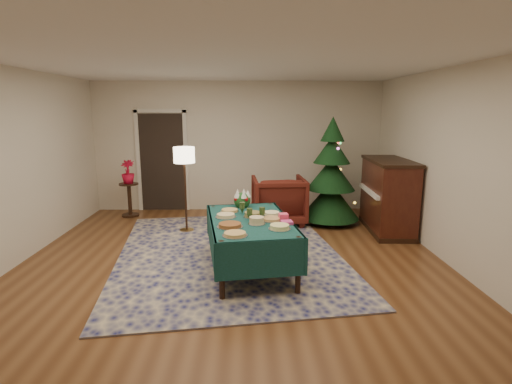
{
  "coord_description": "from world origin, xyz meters",
  "views": [
    {
      "loc": [
        0.21,
        -4.93,
        2.12
      ],
      "look_at": [
        0.33,
        1.02,
        0.89
      ],
      "focal_mm": 28.0,
      "sensor_mm": 36.0,
      "label": 1
    }
  ],
  "objects_px": {
    "potted_plant": "(128,177)",
    "buffet_table": "(250,230)",
    "gift_box": "(283,217)",
    "armchair": "(279,198)",
    "side_table": "(130,200)",
    "christmas_tree": "(331,176)",
    "piano": "(388,196)",
    "floor_lamp": "(184,160)"
  },
  "relations": [
    {
      "from": "potted_plant",
      "to": "buffet_table",
      "type": "bearing_deg",
      "value": -49.44
    },
    {
      "from": "gift_box",
      "to": "armchair",
      "type": "relative_size",
      "value": 0.11
    },
    {
      "from": "side_table",
      "to": "christmas_tree",
      "type": "bearing_deg",
      "value": -8.1
    },
    {
      "from": "side_table",
      "to": "christmas_tree",
      "type": "distance_m",
      "value": 4.03
    },
    {
      "from": "armchair",
      "to": "gift_box",
      "type": "bearing_deg",
      "value": 83.57
    },
    {
      "from": "armchair",
      "to": "christmas_tree",
      "type": "xyz_separation_m",
      "value": [
        0.98,
        0.01,
        0.41
      ]
    },
    {
      "from": "buffet_table",
      "to": "armchair",
      "type": "relative_size",
      "value": 1.97
    },
    {
      "from": "armchair",
      "to": "potted_plant",
      "type": "distance_m",
      "value": 3.04
    },
    {
      "from": "buffet_table",
      "to": "christmas_tree",
      "type": "distance_m",
      "value": 2.75
    },
    {
      "from": "gift_box",
      "to": "side_table",
      "type": "distance_m",
      "value": 4.08
    },
    {
      "from": "gift_box",
      "to": "side_table",
      "type": "relative_size",
      "value": 0.17
    },
    {
      "from": "christmas_tree",
      "to": "buffet_table",
      "type": "bearing_deg",
      "value": -124.08
    },
    {
      "from": "potted_plant",
      "to": "piano",
      "type": "distance_m",
      "value": 4.97
    },
    {
      "from": "piano",
      "to": "christmas_tree",
      "type": "bearing_deg",
      "value": 149.71
    },
    {
      "from": "side_table",
      "to": "christmas_tree",
      "type": "relative_size",
      "value": 0.34
    },
    {
      "from": "floor_lamp",
      "to": "christmas_tree",
      "type": "xyz_separation_m",
      "value": [
        2.65,
        0.48,
        -0.37
      ]
    },
    {
      "from": "christmas_tree",
      "to": "armchair",
      "type": "bearing_deg",
      "value": -179.3
    },
    {
      "from": "floor_lamp",
      "to": "piano",
      "type": "bearing_deg",
      "value": -0.75
    },
    {
      "from": "buffet_table",
      "to": "gift_box",
      "type": "height_order",
      "value": "gift_box"
    },
    {
      "from": "armchair",
      "to": "floor_lamp",
      "type": "height_order",
      "value": "floor_lamp"
    },
    {
      "from": "armchair",
      "to": "piano",
      "type": "distance_m",
      "value": 1.96
    },
    {
      "from": "buffet_table",
      "to": "christmas_tree",
      "type": "bearing_deg",
      "value": 55.92
    },
    {
      "from": "piano",
      "to": "armchair",
      "type": "bearing_deg",
      "value": 164.67
    },
    {
      "from": "buffet_table",
      "to": "christmas_tree",
      "type": "relative_size",
      "value": 0.97
    },
    {
      "from": "armchair",
      "to": "side_table",
      "type": "distance_m",
      "value": 3.03
    },
    {
      "from": "armchair",
      "to": "buffet_table",
      "type": "bearing_deg",
      "value": 72.66
    },
    {
      "from": "buffet_table",
      "to": "piano",
      "type": "bearing_deg",
      "value": 35.45
    },
    {
      "from": "gift_box",
      "to": "piano",
      "type": "xyz_separation_m",
      "value": [
        2.0,
        1.8,
        -0.13
      ]
    },
    {
      "from": "floor_lamp",
      "to": "potted_plant",
      "type": "distance_m",
      "value": 1.73
    },
    {
      "from": "side_table",
      "to": "potted_plant",
      "type": "height_order",
      "value": "potted_plant"
    },
    {
      "from": "armchair",
      "to": "christmas_tree",
      "type": "distance_m",
      "value": 1.06
    },
    {
      "from": "floor_lamp",
      "to": "side_table",
      "type": "bearing_deg",
      "value": 141.17
    },
    {
      "from": "gift_box",
      "to": "piano",
      "type": "bearing_deg",
      "value": 41.95
    },
    {
      "from": "christmas_tree",
      "to": "floor_lamp",
      "type": "bearing_deg",
      "value": -169.69
    },
    {
      "from": "floor_lamp",
      "to": "christmas_tree",
      "type": "distance_m",
      "value": 2.72
    },
    {
      "from": "gift_box",
      "to": "potted_plant",
      "type": "relative_size",
      "value": 0.24
    },
    {
      "from": "side_table",
      "to": "piano",
      "type": "relative_size",
      "value": 0.45
    },
    {
      "from": "potted_plant",
      "to": "armchair",
      "type": "bearing_deg",
      "value": -10.94
    },
    {
      "from": "armchair",
      "to": "side_table",
      "type": "height_order",
      "value": "armchair"
    },
    {
      "from": "gift_box",
      "to": "armchair",
      "type": "distance_m",
      "value": 2.33
    },
    {
      "from": "buffet_table",
      "to": "piano",
      "type": "relative_size",
      "value": 1.29
    },
    {
      "from": "armchair",
      "to": "piano",
      "type": "height_order",
      "value": "piano"
    }
  ]
}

